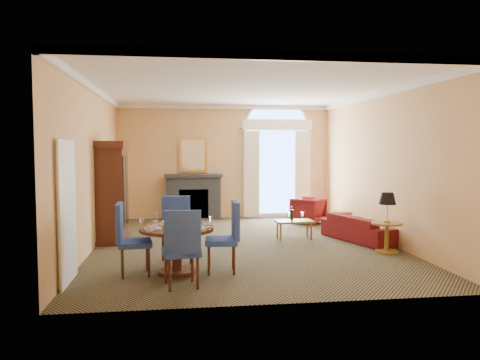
{
  "coord_description": "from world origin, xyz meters",
  "views": [
    {
      "loc": [
        -1.35,
        -9.49,
        2.0
      ],
      "look_at": [
        0.0,
        0.5,
        1.3
      ],
      "focal_mm": 35.0,
      "sensor_mm": 36.0,
      "label": 1
    }
  ],
  "objects": [
    {
      "name": "dining_chair_north",
      "position": [
        -1.37,
        -1.23,
        0.65
      ],
      "size": [
        0.62,
        0.62,
        1.14
      ],
      "rotation": [
        0.0,
        0.0,
        3.39
      ],
      "color": "#254192",
      "rests_on": "ground"
    },
    {
      "name": "coffee_table",
      "position": [
        1.19,
        0.4,
        0.38
      ],
      "size": [
        0.83,
        0.49,
        0.71
      ],
      "rotation": [
        0.0,
        0.0,
        0.05
      ],
      "color": "olive",
      "rests_on": "ground"
    },
    {
      "name": "sofa",
      "position": [
        2.55,
        0.01,
        0.27
      ],
      "size": [
        1.28,
        2.01,
        0.55
      ],
      "primitive_type": "imported",
      "rotation": [
        0.0,
        0.0,
        1.89
      ],
      "color": "maroon",
      "rests_on": "ground"
    },
    {
      "name": "armchair",
      "position": [
        2.08,
        2.41,
        0.35
      ],
      "size": [
        1.06,
        1.06,
        0.69
      ],
      "primitive_type": "imported",
      "rotation": [
        0.0,
        0.0,
        3.95
      ],
      "color": "maroon",
      "rests_on": "ground"
    },
    {
      "name": "ground",
      "position": [
        0.0,
        0.0,
        0.0
      ],
      "size": [
        7.5,
        7.5,
        0.0
      ],
      "primitive_type": "plane",
      "color": "#131033",
      "rests_on": "ground"
    },
    {
      "name": "dining_chair_south",
      "position": [
        -1.29,
        -2.92,
        0.65
      ],
      "size": [
        0.58,
        0.58,
        1.14
      ],
      "rotation": [
        0.0,
        0.0,
        0.16
      ],
      "color": "#254192",
      "rests_on": "ground"
    },
    {
      "name": "dining_table",
      "position": [
        -1.36,
        -2.11,
        0.56
      ],
      "size": [
        1.18,
        1.18,
        0.94
      ],
      "color": "#3D190E",
      "rests_on": "ground"
    },
    {
      "name": "side_table",
      "position": [
        2.6,
        -1.14,
        0.71
      ],
      "size": [
        0.58,
        0.58,
        1.13
      ],
      "color": "olive",
      "rests_on": "ground"
    },
    {
      "name": "dining_chair_east",
      "position": [
        -0.55,
        -2.11,
        0.65
      ],
      "size": [
        0.55,
        0.55,
        1.14
      ],
      "rotation": [
        0.0,
        0.0,
        1.49
      ],
      "color": "#254192",
      "rests_on": "ground"
    },
    {
      "name": "room_envelope",
      "position": [
        -0.03,
        0.67,
        2.51
      ],
      "size": [
        6.04,
        7.52,
        3.45
      ],
      "color": "#EBB370",
      "rests_on": "ground"
    },
    {
      "name": "dining_chair_west",
      "position": [
        -2.13,
        -2.1,
        0.65
      ],
      "size": [
        0.57,
        0.57,
        1.14
      ],
      "rotation": [
        0.0,
        0.0,
        -1.44
      ],
      "color": "#254192",
      "rests_on": "ground"
    },
    {
      "name": "armoire",
      "position": [
        -2.72,
        0.67,
        1.03
      ],
      "size": [
        0.61,
        1.09,
        2.14
      ],
      "color": "#3D190E",
      "rests_on": "ground"
    }
  ]
}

